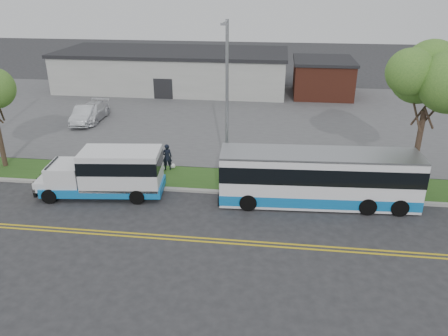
# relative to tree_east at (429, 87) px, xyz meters

# --- Properties ---
(ground) EXTENTS (140.00, 140.00, 0.00)m
(ground) POSITION_rel_tree_east_xyz_m (-14.00, -3.00, -6.20)
(ground) COLOR #28282B
(ground) RESTS_ON ground
(lane_line_north) EXTENTS (70.00, 0.12, 0.01)m
(lane_line_north) POSITION_rel_tree_east_xyz_m (-14.00, -6.85, -6.20)
(lane_line_north) COLOR gold
(lane_line_north) RESTS_ON ground
(lane_line_south) EXTENTS (70.00, 0.12, 0.01)m
(lane_line_south) POSITION_rel_tree_east_xyz_m (-14.00, -7.15, -6.20)
(lane_line_south) COLOR gold
(lane_line_south) RESTS_ON ground
(curb) EXTENTS (80.00, 0.30, 0.15)m
(curb) POSITION_rel_tree_east_xyz_m (-14.00, -1.90, -6.13)
(curb) COLOR #9E9B93
(curb) RESTS_ON ground
(verge) EXTENTS (80.00, 3.30, 0.10)m
(verge) POSITION_rel_tree_east_xyz_m (-14.00, -0.10, -6.15)
(verge) COLOR #27501A
(verge) RESTS_ON ground
(parking_lot) EXTENTS (80.00, 25.00, 0.10)m
(parking_lot) POSITION_rel_tree_east_xyz_m (-14.00, 14.00, -6.15)
(parking_lot) COLOR #4C4C4F
(parking_lot) RESTS_ON ground
(commercial_building) EXTENTS (25.40, 10.40, 4.35)m
(commercial_building) POSITION_rel_tree_east_xyz_m (-20.00, 24.00, -4.02)
(commercial_building) COLOR #9E9E99
(commercial_building) RESTS_ON ground
(brick_wing) EXTENTS (6.30, 7.30, 3.90)m
(brick_wing) POSITION_rel_tree_east_xyz_m (-3.50, 23.00, -4.24)
(brick_wing) COLOR brown
(brick_wing) RESTS_ON ground
(tree_east) EXTENTS (5.20, 5.20, 8.33)m
(tree_east) POSITION_rel_tree_east_xyz_m (0.00, 0.00, 0.00)
(tree_east) COLOR #362A1D
(tree_east) RESTS_ON verge
(streetlight_near) EXTENTS (0.35, 1.53, 9.50)m
(streetlight_near) POSITION_rel_tree_east_xyz_m (-11.00, -0.27, -0.97)
(streetlight_near) COLOR gray
(streetlight_near) RESTS_ON verge
(shuttle_bus) EXTENTS (7.39, 3.10, 2.76)m
(shuttle_bus) POSITION_rel_tree_east_xyz_m (-17.42, -2.90, -4.73)
(shuttle_bus) COLOR #106CB7
(shuttle_bus) RESTS_ON ground
(transit_bus) EXTENTS (10.94, 3.09, 3.00)m
(transit_bus) POSITION_rel_tree_east_xyz_m (-5.68, -2.40, -4.69)
(transit_bus) COLOR white
(transit_bus) RESTS_ON ground
(pedestrian) EXTENTS (0.75, 0.64, 1.75)m
(pedestrian) POSITION_rel_tree_east_xyz_m (-15.04, 0.91, -5.23)
(pedestrian) COLOR black
(pedestrian) RESTS_ON verge
(parked_car_a) EXTENTS (2.19, 4.68, 1.48)m
(parked_car_a) POSITION_rel_tree_east_xyz_m (-24.61, 9.94, -5.36)
(parked_car_a) COLOR #B9BDC1
(parked_car_a) RESTS_ON parking_lot
(parked_car_b) EXTENTS (2.18, 5.03, 1.44)m
(parked_car_b) POSITION_rel_tree_east_xyz_m (-24.35, 10.80, -5.38)
(parked_car_b) COLOR white
(parked_car_b) RESTS_ON parking_lot
(grocery_bag_left) EXTENTS (0.32, 0.32, 0.32)m
(grocery_bag_left) POSITION_rel_tree_east_xyz_m (-15.34, 0.66, -5.94)
(grocery_bag_left) COLOR white
(grocery_bag_left) RESTS_ON verge
(grocery_bag_right) EXTENTS (0.32, 0.32, 0.32)m
(grocery_bag_right) POSITION_rel_tree_east_xyz_m (-14.74, 1.16, -5.94)
(grocery_bag_right) COLOR white
(grocery_bag_right) RESTS_ON verge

